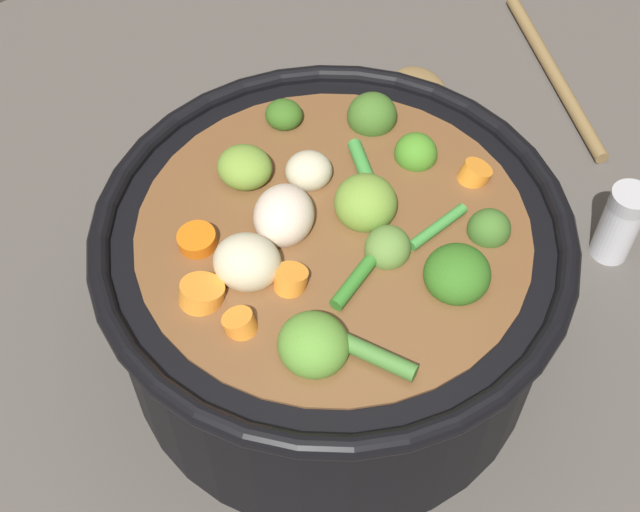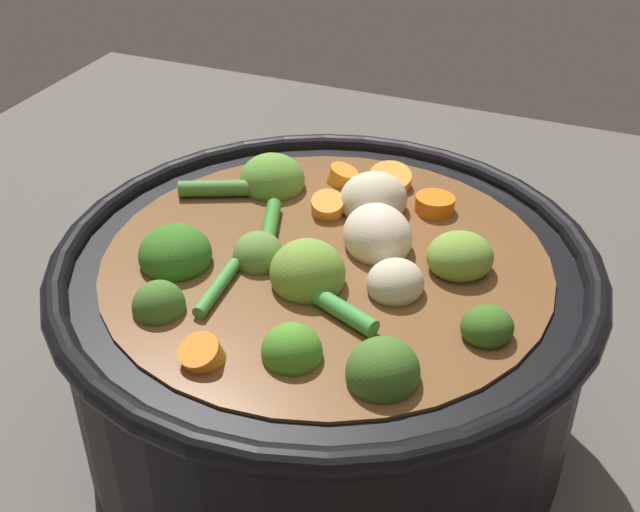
{
  "view_description": "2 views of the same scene",
  "coord_description": "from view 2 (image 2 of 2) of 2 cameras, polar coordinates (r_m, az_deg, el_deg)",
  "views": [
    {
      "loc": [
        -0.28,
        0.22,
        0.58
      ],
      "look_at": [
        -0.0,
        0.01,
        0.12
      ],
      "focal_mm": 48.57,
      "sensor_mm": 36.0,
      "label": 1
    },
    {
      "loc": [
        0.15,
        -0.36,
        0.4
      ],
      "look_at": [
        -0.01,
        0.01,
        0.13
      ],
      "focal_mm": 45.4,
      "sensor_mm": 36.0,
      "label": 2
    }
  ],
  "objects": [
    {
      "name": "ground_plane",
      "position": [
        0.56,
        0.36,
        -11.75
      ],
      "size": [
        1.1,
        1.1,
        0.0
      ],
      "primitive_type": "plane",
      "color": "#514C47"
    },
    {
      "name": "cooking_pot",
      "position": [
        0.51,
        0.38,
        -5.83
      ],
      "size": [
        0.32,
        0.32,
        0.16
      ],
      "color": "black",
      "rests_on": "ground_plane"
    }
  ]
}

